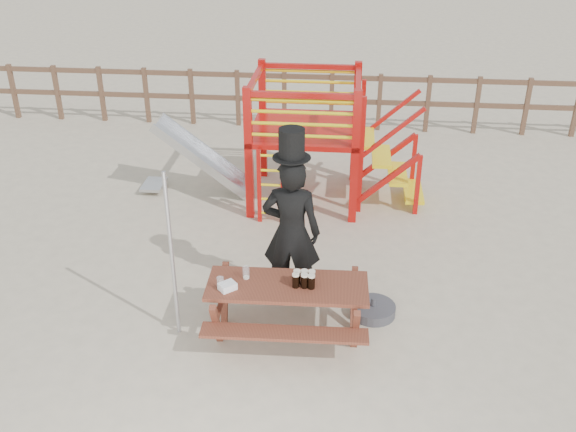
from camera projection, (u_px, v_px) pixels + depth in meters
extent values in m
plane|color=beige|center=(265.00, 327.00, 7.66)|extent=(60.00, 60.00, 0.00)
cube|color=brown|center=(308.00, 77.00, 13.31)|extent=(15.00, 0.06, 0.10)
cube|color=brown|center=(308.00, 100.00, 13.54)|extent=(15.00, 0.06, 0.10)
cube|color=brown|center=(14.00, 91.00, 14.11)|extent=(0.09, 0.09, 1.20)
cube|color=brown|center=(57.00, 93.00, 14.02)|extent=(0.09, 0.09, 1.20)
cube|color=brown|center=(102.00, 94.00, 13.93)|extent=(0.09, 0.09, 1.20)
cube|color=brown|center=(146.00, 95.00, 13.85)|extent=(0.09, 0.09, 1.20)
cube|color=brown|center=(192.00, 97.00, 13.76)|extent=(0.09, 0.09, 1.20)
cube|color=brown|center=(238.00, 98.00, 13.67)|extent=(0.09, 0.09, 1.20)
cube|color=brown|center=(284.00, 100.00, 13.58)|extent=(0.09, 0.09, 1.20)
cube|color=brown|center=(331.00, 101.00, 13.50)|extent=(0.09, 0.09, 1.20)
cube|color=brown|center=(379.00, 102.00, 13.41)|extent=(0.09, 0.09, 1.20)
cube|color=brown|center=(428.00, 104.00, 13.32)|extent=(0.09, 0.09, 1.20)
cube|color=brown|center=(477.00, 105.00, 13.23)|extent=(0.09, 0.09, 1.20)
cube|color=brown|center=(526.00, 107.00, 13.15)|extent=(0.09, 0.09, 1.20)
cube|color=#B6100C|center=(249.00, 155.00, 9.69)|extent=(0.12, 0.12, 2.10)
cube|color=#B6100C|center=(355.00, 159.00, 9.55)|extent=(0.12, 0.12, 2.10)
cube|color=#B6100C|center=(263.00, 120.00, 11.09)|extent=(0.12, 0.12, 2.10)
cube|color=#B6100C|center=(356.00, 123.00, 10.95)|extent=(0.12, 0.12, 2.10)
cube|color=#B6100C|center=(306.00, 129.00, 10.25)|extent=(1.72, 1.72, 0.08)
cube|color=#B6100C|center=(302.00, 95.00, 9.17)|extent=(1.60, 0.08, 0.08)
cube|color=#B6100C|center=(310.00, 66.00, 10.58)|extent=(1.60, 0.08, 0.08)
cube|color=#B6100C|center=(255.00, 78.00, 9.95)|extent=(0.08, 1.60, 0.08)
cube|color=#B6100C|center=(358.00, 81.00, 9.81)|extent=(0.08, 1.60, 0.08)
cylinder|color=yellow|center=(302.00, 136.00, 9.46)|extent=(1.50, 0.05, 0.05)
cylinder|color=yellow|center=(309.00, 103.00, 10.87)|extent=(1.50, 0.05, 0.05)
cylinder|color=yellow|center=(302.00, 124.00, 9.38)|extent=(1.50, 0.05, 0.05)
cylinder|color=yellow|center=(309.00, 92.00, 10.79)|extent=(1.50, 0.05, 0.05)
cylinder|color=yellow|center=(302.00, 113.00, 9.29)|extent=(1.50, 0.05, 0.05)
cylinder|color=yellow|center=(310.00, 82.00, 10.70)|extent=(1.50, 0.05, 0.05)
cylinder|color=yellow|center=(302.00, 101.00, 9.21)|extent=(1.50, 0.05, 0.05)
cylinder|color=yellow|center=(310.00, 71.00, 10.62)|extent=(1.50, 0.05, 0.05)
cube|color=#B6100C|center=(259.00, 186.00, 9.75)|extent=(0.06, 0.06, 1.20)
cube|color=#B6100C|center=(283.00, 187.00, 9.72)|extent=(0.06, 0.06, 1.20)
cylinder|color=yellow|center=(271.00, 213.00, 9.94)|extent=(0.36, 0.04, 0.04)
cylinder|color=yellow|center=(271.00, 199.00, 9.83)|extent=(0.36, 0.04, 0.04)
cylinder|color=yellow|center=(271.00, 185.00, 9.72)|extent=(0.36, 0.04, 0.04)
cylinder|color=yellow|center=(271.00, 170.00, 9.61)|extent=(0.36, 0.04, 0.04)
cylinder|color=yellow|center=(271.00, 156.00, 9.49)|extent=(0.36, 0.04, 0.04)
cube|color=yellow|center=(365.00, 138.00, 10.22)|extent=(0.30, 0.90, 0.06)
cube|color=yellow|center=(381.00, 156.00, 10.34)|extent=(0.30, 0.90, 0.06)
cube|color=yellow|center=(397.00, 174.00, 10.45)|extent=(0.30, 0.90, 0.06)
cube|color=yellow|center=(413.00, 191.00, 10.57)|extent=(0.30, 0.90, 0.06)
cube|color=#B6100C|center=(389.00, 178.00, 10.01)|extent=(0.95, 0.08, 0.86)
cube|color=#B6100C|center=(387.00, 156.00, 10.81)|extent=(0.95, 0.08, 0.86)
cube|color=silver|center=(203.00, 158.00, 10.67)|extent=(1.53, 0.55, 1.21)
cube|color=silver|center=(200.00, 163.00, 10.41)|extent=(1.58, 0.04, 1.28)
cube|color=silver|center=(207.00, 150.00, 10.89)|extent=(1.58, 0.04, 1.28)
cube|color=silver|center=(154.00, 184.00, 10.99)|extent=(0.35, 0.55, 0.05)
cube|color=brown|center=(287.00, 286.00, 7.21)|extent=(1.84, 0.74, 0.05)
cube|color=brown|center=(284.00, 333.00, 6.90)|extent=(1.82, 0.31, 0.04)
cube|color=brown|center=(290.00, 282.00, 7.78)|extent=(1.82, 0.31, 0.04)
cube|color=brown|center=(221.00, 309.00, 7.42)|extent=(0.11, 1.09, 0.65)
cube|color=brown|center=(355.00, 315.00, 7.33)|extent=(0.11, 1.09, 0.65)
imported|color=black|center=(291.00, 233.00, 7.70)|extent=(0.74, 0.52, 1.95)
cube|color=#0D9246|center=(294.00, 210.00, 7.73)|extent=(0.08, 0.03, 0.45)
cylinder|color=black|center=(292.00, 157.00, 7.24)|extent=(0.44, 0.44, 0.01)
cylinder|color=black|center=(292.00, 143.00, 7.16)|extent=(0.30, 0.30, 0.34)
cube|color=white|center=(294.00, 128.00, 7.24)|extent=(0.16, 0.02, 0.04)
cylinder|color=#B2B2B7|center=(172.00, 257.00, 7.10)|extent=(0.05, 0.05, 2.06)
cylinder|color=#3E3E44|center=(373.00, 310.00, 7.85)|extent=(0.55, 0.55, 0.13)
cylinder|color=#3E3E44|center=(374.00, 302.00, 7.80)|extent=(0.06, 0.06, 0.11)
cube|color=white|center=(227.00, 286.00, 7.10)|extent=(0.23, 0.22, 0.08)
cylinder|color=black|center=(296.00, 281.00, 7.13)|extent=(0.08, 0.08, 0.15)
cylinder|color=beige|center=(296.00, 275.00, 7.09)|extent=(0.08, 0.08, 0.02)
cylinder|color=black|center=(304.00, 282.00, 7.12)|extent=(0.08, 0.08, 0.15)
cylinder|color=beige|center=(305.00, 275.00, 7.08)|extent=(0.08, 0.08, 0.02)
cylinder|color=black|center=(311.00, 282.00, 7.10)|extent=(0.08, 0.08, 0.15)
cylinder|color=beige|center=(311.00, 276.00, 7.06)|extent=(0.08, 0.08, 0.02)
cylinder|color=black|center=(297.00, 278.00, 7.19)|extent=(0.08, 0.08, 0.15)
cylinder|color=beige|center=(297.00, 271.00, 7.15)|extent=(0.08, 0.08, 0.02)
cylinder|color=black|center=(304.00, 278.00, 7.19)|extent=(0.08, 0.08, 0.15)
cylinder|color=beige|center=(304.00, 271.00, 7.15)|extent=(0.08, 0.08, 0.02)
cylinder|color=black|center=(312.00, 278.00, 7.18)|extent=(0.08, 0.08, 0.15)
cylinder|color=beige|center=(312.00, 272.00, 7.14)|extent=(0.08, 0.08, 0.02)
cylinder|color=silver|center=(246.00, 273.00, 7.28)|extent=(0.08, 0.08, 0.15)
cylinder|color=beige|center=(246.00, 277.00, 7.31)|extent=(0.07, 0.07, 0.02)
cylinder|color=silver|center=(220.00, 283.00, 7.09)|extent=(0.08, 0.08, 0.15)
cylinder|color=beige|center=(221.00, 288.00, 7.12)|extent=(0.07, 0.07, 0.02)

